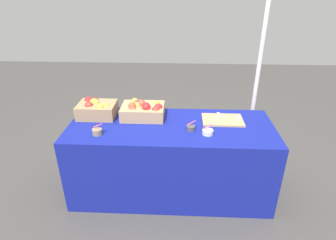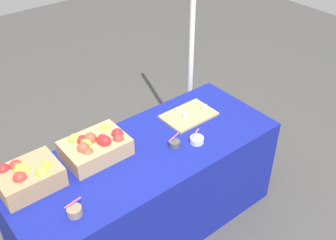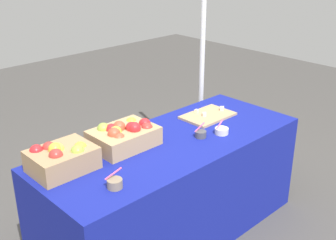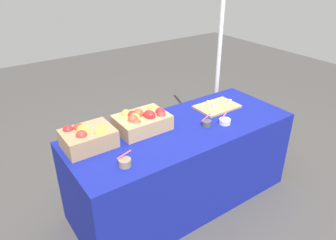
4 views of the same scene
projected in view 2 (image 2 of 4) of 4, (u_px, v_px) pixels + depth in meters
ground_plane at (148, 224)px, 3.14m from camera, size 10.00×10.00×0.00m
table at (147, 190)px, 2.92m from camera, size 1.90×0.76×0.74m
apple_crate_left at (28, 176)px, 2.39m from camera, size 0.36×0.28×0.18m
apple_crate_middle at (96, 146)px, 2.62m from camera, size 0.41×0.30×0.17m
cutting_board_front at (189, 115)px, 3.02m from camera, size 0.38×0.26×0.05m
sample_bowl_near at (197, 140)px, 2.76m from camera, size 0.09×0.09×0.09m
sample_bowl_mid at (175, 144)px, 2.73m from camera, size 0.08×0.08×0.10m
sample_bowl_far at (74, 211)px, 2.24m from camera, size 0.10×0.09×0.11m
tent_pole at (192, 43)px, 3.30m from camera, size 0.04×0.04×2.14m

